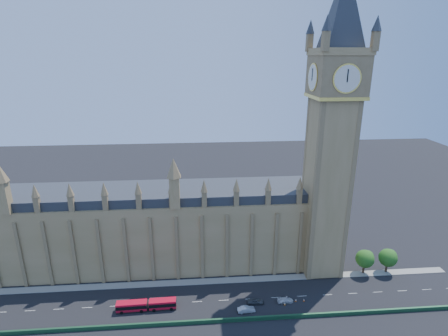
{
  "coord_description": "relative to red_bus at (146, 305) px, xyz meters",
  "views": [
    {
      "loc": [
        -2.88,
        -87.11,
        69.98
      ],
      "look_at": [
        4.9,
        10.0,
        38.51
      ],
      "focal_mm": 28.0,
      "sensor_mm": 36.0,
      "label": 1
    }
  ],
  "objects": [
    {
      "name": "ground",
      "position": [
        18.5,
        2.2,
        -1.52
      ],
      "size": [
        400.0,
        400.0,
        0.0
      ],
      "primitive_type": "plane",
      "color": "black",
      "rests_on": "ground"
    },
    {
      "name": "palace_westminster",
      "position": [
        -6.5,
        24.2,
        12.34
      ],
      "size": [
        120.0,
        20.0,
        28.0
      ],
      "color": "olive",
      "rests_on": "ground"
    },
    {
      "name": "elizabeth_tower",
      "position": [
        56.5,
        16.2,
        53.04
      ],
      "size": [
        20.59,
        20.59,
        105.0
      ],
      "color": "olive",
      "rests_on": "ground"
    },
    {
      "name": "bridge_parapet",
      "position": [
        18.5,
        -6.8,
        -0.92
      ],
      "size": [
        160.0,
        0.6,
        1.2
      ],
      "primitive_type": "cube",
      "color": "#1E4C2D",
      "rests_on": "ground"
    },
    {
      "name": "kerb_north",
      "position": [
        18.5,
        11.7,
        -1.44
      ],
      "size": [
        160.0,
        3.0,
        0.16
      ],
      "primitive_type": "cube",
      "color": "gray",
      "rests_on": "ground"
    },
    {
      "name": "tree_east_near",
      "position": [
        70.72,
        12.29,
        4.12
      ],
      "size": [
        6.0,
        6.0,
        8.5
      ],
      "color": "#382619",
      "rests_on": "ground"
    },
    {
      "name": "tree_east_far",
      "position": [
        78.72,
        12.29,
        4.12
      ],
      "size": [
        6.0,
        6.0,
        8.5
      ],
      "color": "#382619",
      "rests_on": "ground"
    },
    {
      "name": "red_bus",
      "position": [
        0.0,
        0.0,
        0.0
      ],
      "size": [
        17.04,
        3.1,
        2.89
      ],
      "rotation": [
        0.0,
        0.0,
        0.03
      ],
      "color": "red",
      "rests_on": "ground"
    },
    {
      "name": "car_grey",
      "position": [
        31.74,
        0.03,
        -0.72
      ],
      "size": [
        4.84,
        2.23,
        1.61
      ],
      "primitive_type": "imported",
      "rotation": [
        0.0,
        0.0,
        1.5
      ],
      "color": "#414549",
      "rests_on": "ground"
    },
    {
      "name": "car_silver",
      "position": [
        28.56,
        -3.25,
        -0.7
      ],
      "size": [
        5.14,
        2.15,
        1.65
      ],
      "primitive_type": "imported",
      "rotation": [
        0.0,
        0.0,
        1.65
      ],
      "color": "#B9BCC1",
      "rests_on": "ground"
    },
    {
      "name": "car_white",
      "position": [
        40.76,
        -0.08,
        -0.84
      ],
      "size": [
        4.8,
        2.12,
        1.37
      ],
      "primitive_type": "imported",
      "rotation": [
        0.0,
        0.0,
        1.61
      ],
      "color": "silver",
      "rests_on": "ground"
    },
    {
      "name": "cone_a",
      "position": [
        43.95,
        -0.01,
        -1.17
      ],
      "size": [
        0.53,
        0.53,
        0.72
      ],
      "rotation": [
        0.0,
        0.0,
        -0.2
      ],
      "color": "black",
      "rests_on": "ground"
    },
    {
      "name": "cone_b",
      "position": [
        41.58,
        1.63,
        -1.13
      ],
      "size": [
        0.56,
        0.56,
        0.78
      ],
      "rotation": [
        0.0,
        0.0,
        -0.14
      ],
      "color": "black",
      "rests_on": "ground"
    },
    {
      "name": "cone_c",
      "position": [
        46.37,
        -0.13,
        -1.17
      ],
      "size": [
        0.58,
        0.58,
        0.71
      ],
      "rotation": [
        0.0,
        0.0,
        -0.4
      ],
      "color": "black",
      "rests_on": "ground"
    },
    {
      "name": "cone_d",
      "position": [
        40.24,
        -1.36,
        -1.14
      ],
      "size": [
        0.57,
        0.57,
        0.76
      ],
      "rotation": [
        0.0,
        0.0,
        -0.21
      ],
      "color": "black",
      "rests_on": "ground"
    }
  ]
}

